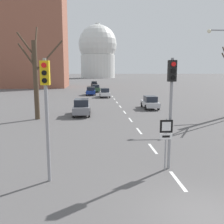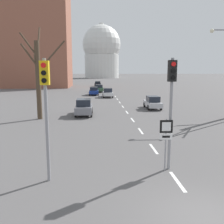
{
  "view_description": "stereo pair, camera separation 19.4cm",
  "coord_description": "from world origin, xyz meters",
  "px_view_note": "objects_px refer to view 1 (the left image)",
  "views": [
    {
      "loc": [
        -3.58,
        -7.05,
        4.65
      ],
      "look_at": [
        -2.68,
        4.67,
        2.71
      ],
      "focal_mm": 40.0,
      "sensor_mm": 36.0,
      "label": 1
    },
    {
      "loc": [
        -3.39,
        -7.06,
        4.65
      ],
      "look_at": [
        -2.68,
        4.67,
        2.71
      ],
      "focal_mm": 40.0,
      "sensor_mm": 36.0,
      "label": 2
    }
  ],
  "objects_px": {
    "traffic_signal_centre_tall": "(171,93)",
    "route_sign_post": "(166,136)",
    "sedan_near_right": "(82,107)",
    "sedan_far_right": "(150,102)",
    "sedan_near_left": "(105,93)",
    "traffic_signal_near_left": "(46,97)",
    "sedan_mid_centre": "(96,88)",
    "sedan_distant_centre": "(91,91)",
    "sedan_far_left": "(94,84)"
  },
  "relations": [
    {
      "from": "sedan_near_right",
      "to": "sedan_distant_centre",
      "type": "xyz_separation_m",
      "value": [
        0.8,
        22.4,
        -0.07
      ]
    },
    {
      "from": "sedan_distant_centre",
      "to": "sedan_mid_centre",
      "type": "bearing_deg",
      "value": 81.38
    },
    {
      "from": "traffic_signal_near_left",
      "to": "route_sign_post",
      "type": "xyz_separation_m",
      "value": [
        5.25,
        0.77,
        -1.9
      ]
    },
    {
      "from": "route_sign_post",
      "to": "traffic_signal_near_left",
      "type": "bearing_deg",
      "value": -171.63
    },
    {
      "from": "route_sign_post",
      "to": "traffic_signal_centre_tall",
      "type": "bearing_deg",
      "value": 39.84
    },
    {
      "from": "sedan_near_left",
      "to": "sedan_near_right",
      "type": "bearing_deg",
      "value": -100.36
    },
    {
      "from": "sedan_near_left",
      "to": "sedan_distant_centre",
      "type": "xyz_separation_m",
      "value": [
        -2.52,
        4.19,
        -0.03
      ]
    },
    {
      "from": "route_sign_post",
      "to": "sedan_distant_centre",
      "type": "relative_size",
      "value": 0.6
    },
    {
      "from": "sedan_mid_centre",
      "to": "sedan_near_right",
      "type": "bearing_deg",
      "value": -93.63
    },
    {
      "from": "sedan_near_left",
      "to": "sedan_mid_centre",
      "type": "bearing_deg",
      "value": 97.4
    },
    {
      "from": "traffic_signal_centre_tall",
      "to": "sedan_far_left",
      "type": "relative_size",
      "value": 1.23
    },
    {
      "from": "traffic_signal_centre_tall",
      "to": "route_sign_post",
      "type": "height_order",
      "value": "traffic_signal_centre_tall"
    },
    {
      "from": "traffic_signal_centre_tall",
      "to": "sedan_near_right",
      "type": "bearing_deg",
      "value": 107.69
    },
    {
      "from": "traffic_signal_centre_tall",
      "to": "route_sign_post",
      "type": "xyz_separation_m",
      "value": [
        -0.24,
        -0.2,
        -1.95
      ]
    },
    {
      "from": "route_sign_post",
      "to": "sedan_near_right",
      "type": "xyz_separation_m",
      "value": [
        -4.56,
        15.24,
        -0.83
      ]
    },
    {
      "from": "traffic_signal_near_left",
      "to": "sedan_near_left",
      "type": "relative_size",
      "value": 1.22
    },
    {
      "from": "sedan_near_right",
      "to": "sedan_far_right",
      "type": "bearing_deg",
      "value": 26.33
    },
    {
      "from": "sedan_mid_centre",
      "to": "sedan_far_right",
      "type": "height_order",
      "value": "sedan_mid_centre"
    },
    {
      "from": "traffic_signal_centre_tall",
      "to": "route_sign_post",
      "type": "bearing_deg",
      "value": -140.16
    },
    {
      "from": "sedan_near_right",
      "to": "sedan_distant_centre",
      "type": "relative_size",
      "value": 0.99
    },
    {
      "from": "sedan_far_left",
      "to": "sedan_far_right",
      "type": "distance_m",
      "value": 45.81
    },
    {
      "from": "route_sign_post",
      "to": "sedan_near_left",
      "type": "relative_size",
      "value": 0.59
    },
    {
      "from": "traffic_signal_centre_tall",
      "to": "route_sign_post",
      "type": "relative_size",
      "value": 2.11
    },
    {
      "from": "sedan_near_right",
      "to": "sedan_far_right",
      "type": "height_order",
      "value": "sedan_near_right"
    },
    {
      "from": "route_sign_post",
      "to": "sedan_near_right",
      "type": "bearing_deg",
      "value": 106.65
    },
    {
      "from": "sedan_far_right",
      "to": "traffic_signal_near_left",
      "type": "bearing_deg",
      "value": -114.07
    },
    {
      "from": "sedan_near_left",
      "to": "sedan_near_right",
      "type": "relative_size",
      "value": 1.02
    },
    {
      "from": "traffic_signal_centre_tall",
      "to": "sedan_far_right",
      "type": "bearing_deg",
      "value": 79.66
    },
    {
      "from": "sedan_mid_centre",
      "to": "sedan_far_right",
      "type": "xyz_separation_m",
      "value": [
        6.42,
        -25.33,
        -0.03
      ]
    },
    {
      "from": "sedan_far_right",
      "to": "sedan_near_left",
      "type": "bearing_deg",
      "value": 109.39
    },
    {
      "from": "sedan_far_right",
      "to": "sedan_near_right",
      "type": "bearing_deg",
      "value": -153.67
    },
    {
      "from": "sedan_near_left",
      "to": "sedan_near_right",
      "type": "xyz_separation_m",
      "value": [
        -3.33,
        -18.2,
        0.04
      ]
    },
    {
      "from": "route_sign_post",
      "to": "sedan_mid_centre",
      "type": "relative_size",
      "value": 0.55
    },
    {
      "from": "sedan_near_right",
      "to": "sedan_distant_centre",
      "type": "distance_m",
      "value": 22.41
    },
    {
      "from": "traffic_signal_centre_tall",
      "to": "sedan_near_left",
      "type": "distance_m",
      "value": 33.39
    },
    {
      "from": "route_sign_post",
      "to": "sedan_far_left",
      "type": "height_order",
      "value": "route_sign_post"
    },
    {
      "from": "sedan_mid_centre",
      "to": "sedan_near_left",
      "type": "bearing_deg",
      "value": -82.6
    },
    {
      "from": "traffic_signal_centre_tall",
      "to": "traffic_signal_near_left",
      "type": "xyz_separation_m",
      "value": [
        -5.49,
        -0.97,
        -0.05
      ]
    },
    {
      "from": "sedan_far_left",
      "to": "sedan_far_right",
      "type": "xyz_separation_m",
      "value": [
        6.65,
        -45.32,
        -0.02
      ]
    },
    {
      "from": "traffic_signal_near_left",
      "to": "sedan_near_left",
      "type": "xyz_separation_m",
      "value": [
        4.02,
        34.21,
        -2.77
      ]
    },
    {
      "from": "traffic_signal_near_left",
      "to": "sedan_near_left",
      "type": "distance_m",
      "value": 34.56
    },
    {
      "from": "sedan_near_right",
      "to": "sedan_far_right",
      "type": "xyz_separation_m",
      "value": [
        8.29,
        4.1,
        -0.07
      ]
    },
    {
      "from": "traffic_signal_centre_tall",
      "to": "sedan_far_right",
      "type": "distance_m",
      "value": 19.67
    },
    {
      "from": "traffic_signal_near_left",
      "to": "sedan_far_right",
      "type": "xyz_separation_m",
      "value": [
        8.99,
        20.12,
        -2.8
      ]
    },
    {
      "from": "sedan_mid_centre",
      "to": "sedan_far_left",
      "type": "xyz_separation_m",
      "value": [
        -0.23,
        20.0,
        -0.01
      ]
    },
    {
      "from": "sedan_far_left",
      "to": "sedan_distant_centre",
      "type": "distance_m",
      "value": 27.04
    },
    {
      "from": "traffic_signal_near_left",
      "to": "sedan_near_left",
      "type": "bearing_deg",
      "value": 83.29
    },
    {
      "from": "traffic_signal_near_left",
      "to": "sedan_mid_centre",
      "type": "distance_m",
      "value": 45.6
    },
    {
      "from": "traffic_signal_near_left",
      "to": "sedan_near_left",
      "type": "height_order",
      "value": "traffic_signal_near_left"
    },
    {
      "from": "sedan_far_left",
      "to": "sedan_far_right",
      "type": "relative_size",
      "value": 1.03
    }
  ]
}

